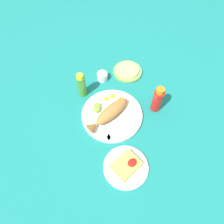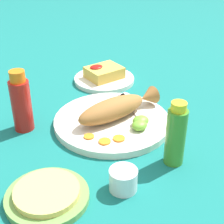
# 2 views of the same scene
# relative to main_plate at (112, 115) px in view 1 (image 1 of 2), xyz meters

# --- Properties ---
(ground_plane) EXTENTS (4.00, 4.00, 0.00)m
(ground_plane) POSITION_rel_main_plate_xyz_m (0.00, 0.00, -0.01)
(ground_plane) COLOR #146B66
(main_plate) EXTENTS (0.30, 0.30, 0.02)m
(main_plate) POSITION_rel_main_plate_xyz_m (0.00, 0.00, 0.00)
(main_plate) COLOR silver
(main_plate) RESTS_ON ground_plane
(fried_fish) EXTENTS (0.25, 0.07, 0.06)m
(fried_fish) POSITION_rel_main_plate_xyz_m (-0.02, -0.00, 0.04)
(fried_fish) COLOR #996633
(fried_fish) RESTS_ON main_plate
(fork_near) EXTENTS (0.18, 0.08, 0.00)m
(fork_near) POSITION_rel_main_plate_xyz_m (-0.05, -0.06, 0.01)
(fork_near) COLOR silver
(fork_near) RESTS_ON main_plate
(fork_far) EXTENTS (0.07, 0.18, 0.00)m
(fork_far) POSITION_rel_main_plate_xyz_m (-0.08, -0.02, 0.01)
(fork_far) COLOR silver
(fork_far) RESTS_ON main_plate
(carrot_slice_near) EXTENTS (0.03, 0.03, 0.00)m
(carrot_slice_near) POSITION_rel_main_plate_xyz_m (0.10, 0.04, 0.01)
(carrot_slice_near) COLOR orange
(carrot_slice_near) RESTS_ON main_plate
(carrot_slice_mid) EXTENTS (0.03, 0.03, 0.00)m
(carrot_slice_mid) POSITION_rel_main_plate_xyz_m (0.08, 0.08, 0.01)
(carrot_slice_mid) COLOR orange
(carrot_slice_mid) RESTS_ON main_plate
(carrot_slice_far) EXTENTS (0.03, 0.03, 0.00)m
(carrot_slice_far) POSITION_rel_main_plate_xyz_m (0.04, 0.09, 0.01)
(carrot_slice_far) COLOR orange
(carrot_slice_far) RESTS_ON main_plate
(lime_wedge_main) EXTENTS (0.04, 0.03, 0.02)m
(lime_wedge_main) POSITION_rel_main_plate_xyz_m (-0.03, 0.08, 0.02)
(lime_wedge_main) COLOR #6BB233
(lime_wedge_main) RESTS_ON main_plate
(lime_wedge_side) EXTENTS (0.04, 0.04, 0.02)m
(lime_wedge_side) POSITION_rel_main_plate_xyz_m (-0.04, 0.07, 0.02)
(lime_wedge_side) COLOR #6BB233
(lime_wedge_side) RESTS_ON main_plate
(hot_sauce_bottle_red) EXTENTS (0.05, 0.05, 0.16)m
(hot_sauce_bottle_red) POSITION_rel_main_plate_xyz_m (0.20, -0.12, 0.07)
(hot_sauce_bottle_red) COLOR #B21914
(hot_sauce_bottle_red) RESTS_ON ground_plane
(hot_sauce_bottle_green) EXTENTS (0.04, 0.04, 0.15)m
(hot_sauce_bottle_green) POSITION_rel_main_plate_xyz_m (-0.02, 0.21, 0.06)
(hot_sauce_bottle_green) COLOR #3D8428
(hot_sauce_bottle_green) RESTS_ON ground_plane
(salt_cup) EXTENTS (0.06, 0.06, 0.05)m
(salt_cup) POSITION_rel_main_plate_xyz_m (0.13, 0.21, 0.01)
(salt_cup) COLOR silver
(salt_cup) RESTS_ON ground_plane
(side_plate_fries) EXTENTS (0.20, 0.20, 0.01)m
(side_plate_fries) POSITION_rel_main_plate_xyz_m (-0.14, -0.24, -0.00)
(side_plate_fries) COLOR silver
(side_plate_fries) RESTS_ON ground_plane
(fries_pile) EXTENTS (0.11, 0.09, 0.04)m
(fries_pile) POSITION_rel_main_plate_xyz_m (-0.14, -0.24, 0.02)
(fries_pile) COLOR gold
(fries_pile) RESTS_ON side_plate_fries
(tortilla_plate) EXTENTS (0.16, 0.16, 0.01)m
(tortilla_plate) POSITION_rel_main_plate_xyz_m (0.26, 0.15, -0.00)
(tortilla_plate) COLOR #6B9E4C
(tortilla_plate) RESTS_ON ground_plane
(tortilla_stack) EXTENTS (0.13, 0.13, 0.01)m
(tortilla_stack) POSITION_rel_main_plate_xyz_m (0.26, 0.15, 0.01)
(tortilla_stack) COLOR #E0C666
(tortilla_stack) RESTS_ON tortilla_plate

